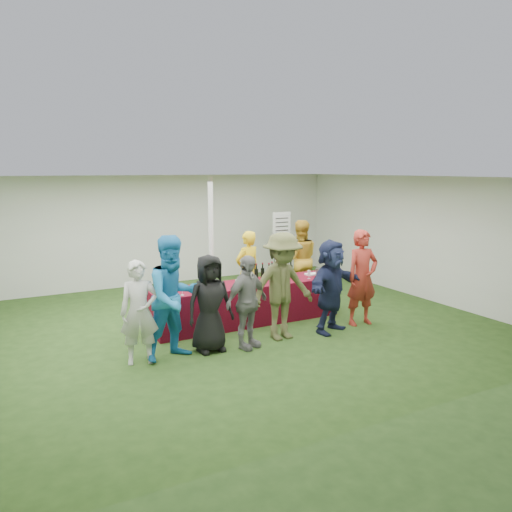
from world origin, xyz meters
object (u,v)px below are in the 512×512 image
staff_pourer (248,270)px  customer_2 (210,303)px  serving_table (247,303)px  dump_bucket (321,273)px  customer_6 (362,278)px  staff_back (300,259)px  wine_list_sign (282,232)px  customer_1 (174,298)px  customer_5 (331,286)px  customer_3 (247,302)px  customer_0 (139,312)px  customer_4 (282,286)px

staff_pourer → customer_2: 2.44m
serving_table → staff_pourer: 1.00m
dump_bucket → customer_2: size_ratio=0.15×
customer_6 → staff_back: bearing=91.5°
wine_list_sign → customer_1: 5.33m
customer_1 → wine_list_sign: bearing=30.0°
customer_1 → customer_5: 2.84m
staff_pourer → customer_1: size_ratio=0.86×
staff_pourer → customer_2: bearing=34.7°
staff_back → customer_3: (-2.49, -2.32, -0.11)m
customer_2 → customer_3: customer_2 is taller
staff_pourer → staff_back: staff_back is taller
serving_table → customer_2: customer_2 is taller
customer_2 → customer_3: 0.60m
staff_pourer → customer_2: staff_pourer is taller
dump_bucket → customer_3: (-2.14, -0.99, -0.08)m
customer_0 → customer_6: 4.11m
dump_bucket → staff_pourer: bearing=137.8°
dump_bucket → customer_3: 2.36m
customer_1 → customer_6: (3.59, -0.01, -0.06)m
wine_list_sign → customer_0: 5.71m
customer_5 → customer_0: bearing=155.2°
customer_3 → customer_5: 1.67m
dump_bucket → customer_1: bearing=-165.4°
wine_list_sign → staff_pourer: (-1.79, -1.66, -0.51)m
serving_table → dump_bucket: (1.54, -0.22, 0.46)m
customer_0 → customer_3: size_ratio=1.02×
serving_table → customer_2: (-1.18, -1.05, 0.40)m
customer_2 → customer_4: (1.30, -0.04, 0.14)m
dump_bucket → staff_pourer: (-1.11, 1.01, -0.03)m
customer_1 → customer_5: bearing=-13.5°
customer_0 → customer_2: same height
customer_0 → customer_4: size_ratio=0.85×
wine_list_sign → customer_5: size_ratio=1.09×
customer_1 → staff_back: bearing=19.4°
customer_0 → customer_2: 1.11m
serving_table → customer_5: bearing=-47.8°
wine_list_sign → customer_3: size_ratio=1.19×
customer_2 → customer_6: size_ratio=0.88×
staff_pourer → dump_bucket: bearing=123.5°
customer_0 → customer_6: bearing=11.5°
dump_bucket → customer_6: bearing=-71.4°
staff_pourer → customer_4: customer_4 is taller
customer_6 → customer_5: bearing=-170.4°
customer_3 → customer_4: size_ratio=0.83×
dump_bucket → customer_2: 2.84m
serving_table → customer_5: customer_5 is taller
staff_pourer → customer_6: size_ratio=0.92×
staff_back → customer_0: size_ratio=1.12×
staff_pourer → wine_list_sign: bearing=-151.5°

